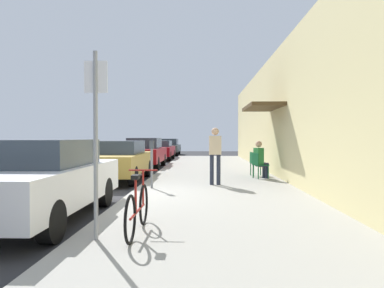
{
  "coord_description": "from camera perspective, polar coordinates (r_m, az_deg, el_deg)",
  "views": [
    {
      "loc": [
        1.89,
        -8.85,
        1.54
      ],
      "look_at": [
        1.44,
        4.93,
        1.27
      ],
      "focal_mm": 33.14,
      "sensor_mm": 36.0,
      "label": 1
    }
  ],
  "objects": [
    {
      "name": "ground_plane",
      "position": [
        9.18,
        -10.14,
        -8.56
      ],
      "size": [
        60.0,
        60.0,
        0.0
      ],
      "primitive_type": "plane",
      "color": "#2D2D30"
    },
    {
      "name": "sidewalk_slab",
      "position": [
        10.95,
        3.77,
        -6.65
      ],
      "size": [
        4.5,
        32.0,
        0.12
      ],
      "primitive_type": "cube",
      "color": "#9E9B93",
      "rests_on": "ground_plane"
    },
    {
      "name": "building_facade",
      "position": [
        11.23,
        16.13,
        5.14
      ],
      "size": [
        1.4,
        32.0,
        4.67
      ],
      "color": "beige",
      "rests_on": "ground_plane"
    },
    {
      "name": "parked_car_0",
      "position": [
        7.1,
        -23.12,
        -5.21
      ],
      "size": [
        1.8,
        4.4,
        1.49
      ],
      "color": "silver",
      "rests_on": "ground_plane"
    },
    {
      "name": "parked_car_1",
      "position": [
        12.71,
        -11.74,
        -2.54
      ],
      "size": [
        1.8,
        4.4,
        1.41
      ],
      "color": "#A58433",
      "rests_on": "ground_plane"
    },
    {
      "name": "parked_car_2",
      "position": [
        18.08,
        -7.65,
        -1.35
      ],
      "size": [
        1.8,
        4.4,
        1.5
      ],
      "color": "maroon",
      "rests_on": "ground_plane"
    },
    {
      "name": "parked_car_3",
      "position": [
        24.17,
        -5.24,
        -0.91
      ],
      "size": [
        1.8,
        4.4,
        1.3
      ],
      "color": "maroon",
      "rests_on": "ground_plane"
    },
    {
      "name": "parked_car_4",
      "position": [
        30.51,
        -3.76,
        -0.43
      ],
      "size": [
        1.8,
        4.4,
        1.41
      ],
      "color": "#47514C",
      "rests_on": "ground_plane"
    },
    {
      "name": "parking_meter",
      "position": [
        9.89,
        -6.5,
        -2.68
      ],
      "size": [
        0.12,
        0.1,
        1.32
      ],
      "color": "slate",
      "rests_on": "sidewalk_slab"
    },
    {
      "name": "street_sign",
      "position": [
        5.06,
        -15.24,
        2.22
      ],
      "size": [
        0.32,
        0.06,
        2.6
      ],
      "color": "gray",
      "rests_on": "sidewalk_slab"
    },
    {
      "name": "bicycle_0",
      "position": [
        5.35,
        -8.74,
        -10.31
      ],
      "size": [
        0.46,
        1.71,
        0.9
      ],
      "color": "black",
      "rests_on": "sidewalk_slab"
    },
    {
      "name": "cafe_chair_0",
      "position": [
        12.39,
        10.66,
        -3.15
      ],
      "size": [
        0.56,
        0.56,
        0.87
      ],
      "color": "#14592D",
      "rests_on": "sidewalk_slab"
    },
    {
      "name": "seated_patron_0",
      "position": [
        12.41,
        10.91,
        -2.25
      ],
      "size": [
        0.51,
        0.47,
        1.29
      ],
      "color": "#232838",
      "rests_on": "sidewalk_slab"
    },
    {
      "name": "cafe_chair_1",
      "position": [
        13.19,
        10.11,
        -2.89
      ],
      "size": [
        0.5,
        0.5,
        0.87
      ],
      "color": "#14592D",
      "rests_on": "sidewalk_slab"
    },
    {
      "name": "pedestrian_standing",
      "position": [
        10.56,
        3.75,
        -1.17
      ],
      "size": [
        0.36,
        0.22,
        1.7
      ],
      "color": "#232838",
      "rests_on": "sidewalk_slab"
    }
  ]
}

